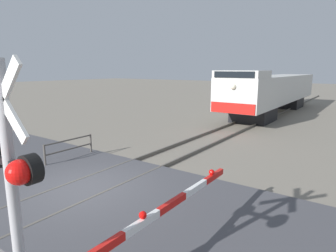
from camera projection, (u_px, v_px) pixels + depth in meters
ground_plane at (85, 192)px, 9.00m from camera, size 160.00×160.00×0.00m
rail_track_left at (71, 184)px, 9.40m from camera, size 0.08×80.00×0.15m
rail_track_right at (101, 195)px, 8.58m from camera, size 0.08×80.00×0.15m
road_surface at (85, 190)px, 8.99m from camera, size 36.00×6.06×0.14m
locomotive at (273, 91)px, 24.49m from camera, size 3.01×17.78×3.67m
crossing_signal at (10, 185)px, 3.42m from camera, size 1.18×0.33×3.91m
guard_railing at (69, 147)px, 11.87m from camera, size 0.08×2.29×0.95m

